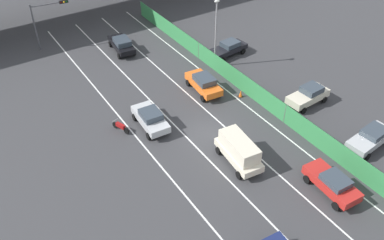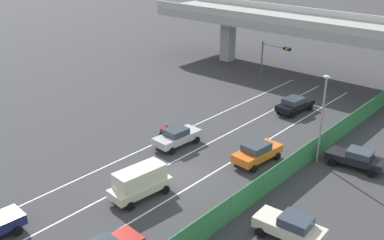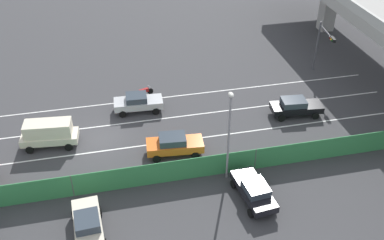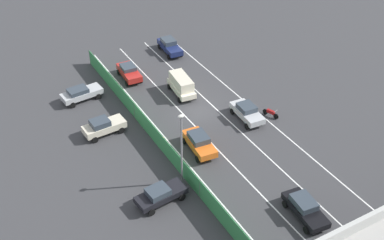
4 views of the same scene
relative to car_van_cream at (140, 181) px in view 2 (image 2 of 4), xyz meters
The scene contains 17 objects.
ground_plane 4.33m from the car_van_cream, 90.39° to the left, with size 300.00×300.00×0.00m, color #38383A.
lane_line_left_edge 10.24m from the car_van_cream, 122.06° to the left, with size 0.14×44.93×0.01m, color silver.
lane_line_mid_left 8.89m from the car_van_cream, 101.91° to the left, with size 0.14×44.93×0.01m, color silver.
lane_line_mid_right 8.88m from the car_van_cream, 78.44° to the left, with size 0.14×44.93×0.01m, color silver.
lane_line_right_edge 10.21m from the car_van_cream, 58.21° to the left, with size 0.14×44.93×0.01m, color silver.
elevated_overpass 33.48m from the car_van_cream, 90.05° to the left, with size 53.89×8.75×8.05m.
green_fence 10.83m from the car_van_cream, 52.70° to the left, with size 0.10×41.03×1.89m.
car_van_cream is the anchor object (origin of this frame).
car_sedan_black 21.50m from the car_van_cream, 89.55° to the left, with size 2.39×4.74×1.62m.
car_sedan_silver 8.53m from the car_van_cream, 115.25° to the left, with size 2.26×4.52×1.66m.
car_taxi_orange 10.31m from the car_van_cream, 71.05° to the left, with size 2.36×4.67×1.72m.
motorcycle 10.57m from the car_van_cream, 125.48° to the left, with size 0.86×1.87×0.93m.
parked_sedan_cream 10.77m from the car_van_cream, 14.67° to the left, with size 4.36×2.18×1.75m.
parked_sedan_dark 17.25m from the car_van_cream, 55.58° to the left, with size 4.62×2.32×1.58m.
traffic_light 27.55m from the car_van_cream, 102.81° to the left, with size 4.13×0.84×5.39m.
street_lamp 15.15m from the car_van_cream, 61.71° to the left, with size 0.60×0.36×7.40m.
traffic_cone 9.14m from the car_van_cream, 50.39° to the left, with size 0.47×0.47×0.74m.
Camera 2 is at (20.80, -22.33, 17.57)m, focal length 42.07 mm.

